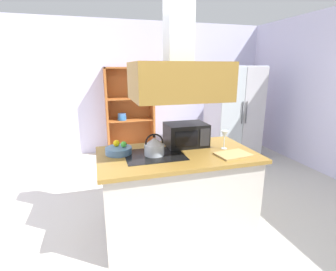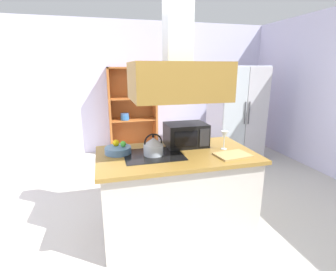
{
  "view_description": "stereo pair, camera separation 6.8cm",
  "coord_description": "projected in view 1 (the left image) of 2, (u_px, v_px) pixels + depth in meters",
  "views": [
    {
      "loc": [
        -0.76,
        -2.45,
        1.77
      ],
      "look_at": [
        0.04,
        0.29,
        1.0
      ],
      "focal_mm": 26.86,
      "sensor_mm": 36.0,
      "label": 1
    },
    {
      "loc": [
        -0.69,
        -2.47,
        1.77
      ],
      "look_at": [
        0.04,
        0.29,
        1.0
      ],
      "focal_mm": 26.86,
      "sensor_mm": 36.0,
      "label": 2
    }
  ],
  "objects": [
    {
      "name": "refrigerator",
      "position": [
        233.0,
        114.0,
        4.87
      ],
      "size": [
        0.9,
        0.78,
        1.81
      ],
      "color": "#B2B4C7",
      "rests_on": "ground"
    },
    {
      "name": "cutting_board",
      "position": [
        233.0,
        154.0,
        2.58
      ],
      "size": [
        0.37,
        0.28,
        0.02
      ],
      "primitive_type": "cube",
      "rotation": [
        0.0,
        0.0,
        0.13
      ],
      "color": "tan",
      "rests_on": "kitchen_island"
    },
    {
      "name": "microwave",
      "position": [
        186.0,
        134.0,
        2.88
      ],
      "size": [
        0.46,
        0.35,
        0.26
      ],
      "color": "black",
      "rests_on": "kitchen_island"
    },
    {
      "name": "fruit_bowl",
      "position": [
        119.0,
        150.0,
        2.62
      ],
      "size": [
        0.27,
        0.27,
        0.13
      ],
      "color": "#4C7299",
      "rests_on": "kitchen_island"
    },
    {
      "name": "ground_plane",
      "position": [
        172.0,
        224.0,
        2.94
      ],
      "size": [
        7.8,
        7.8,
        0.0
      ],
      "primitive_type": "plane",
      "color": "beige"
    },
    {
      "name": "range_hood",
      "position": [
        178.0,
        69.0,
        2.43
      ],
      "size": [
        0.9,
        0.7,
        1.24
      ],
      "color": "brown"
    },
    {
      "name": "dish_cabinet",
      "position": [
        130.0,
        116.0,
        5.29
      ],
      "size": [
        0.98,
        0.4,
        1.78
      ],
      "color": "#A55825",
      "rests_on": "ground"
    },
    {
      "name": "wall_back",
      "position": [
        131.0,
        88.0,
        5.36
      ],
      "size": [
        6.0,
        0.12,
        2.7
      ],
      "primitive_type": "cube",
      "color": "silver",
      "rests_on": "ground"
    },
    {
      "name": "kettle",
      "position": [
        154.0,
        146.0,
        2.56
      ],
      "size": [
        0.2,
        0.2,
        0.23
      ],
      "color": "#B0BAC2",
      "rests_on": "kitchen_island"
    },
    {
      "name": "wine_glass_on_counter",
      "position": [
        225.0,
        135.0,
        2.75
      ],
      "size": [
        0.08,
        0.08,
        0.21
      ],
      "color": "silver",
      "rests_on": "kitchen_island"
    },
    {
      "name": "kitchen_island",
      "position": [
        177.0,
        191.0,
        2.77
      ],
      "size": [
        1.65,
        0.93,
        0.9
      ],
      "color": "#BCB3A7",
      "rests_on": "ground"
    }
  ]
}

